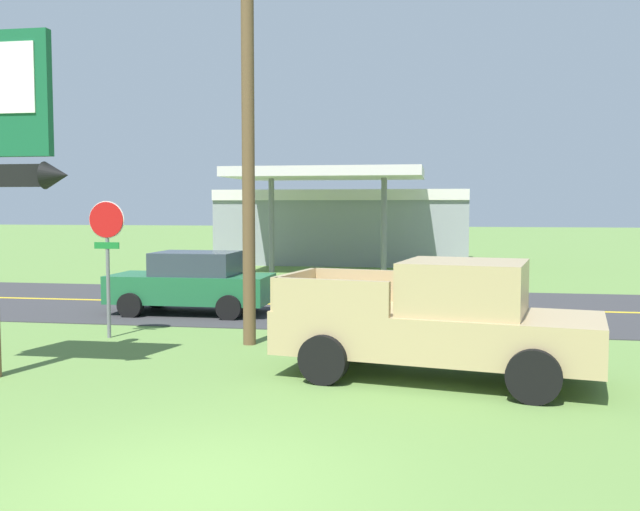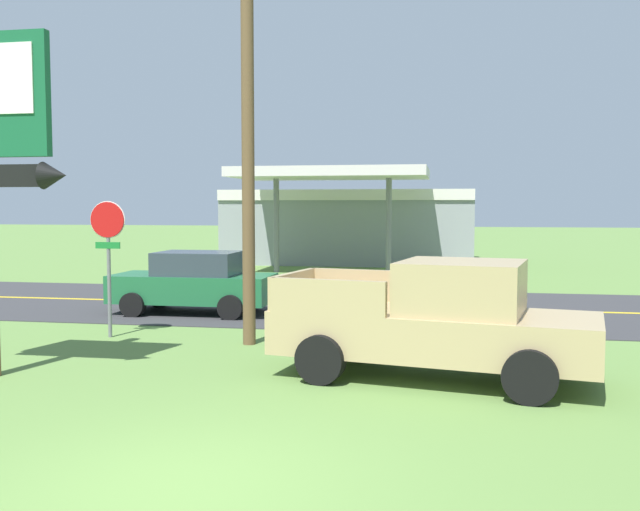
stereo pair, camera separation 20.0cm
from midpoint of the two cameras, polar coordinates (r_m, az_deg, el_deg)
ground_plane at (r=7.66m, az=-11.25°, el=-17.89°), size 180.00×180.00×0.00m
road_asphalt at (r=20.00m, az=2.09°, el=-4.12°), size 140.00×8.00×0.02m
road_centre_line at (r=20.00m, az=2.09°, el=-4.08°), size 126.00×0.20×0.01m
stop_sign at (r=15.81m, az=-17.16°, el=0.88°), size 0.80×0.08×2.95m
utility_pole at (r=14.58m, az=-6.24°, el=11.64°), size 1.62×0.26×9.04m
gas_station at (r=35.35m, az=1.83°, el=2.58°), size 12.00×11.50×4.40m
pickup_tan_parked_on_lawn at (r=11.78m, az=9.18°, el=-5.23°), size 5.47×2.95×1.96m
car_green_near_lane at (r=18.89m, az=-10.56°, el=-2.16°), size 4.20×2.00×1.64m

